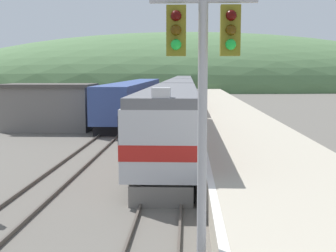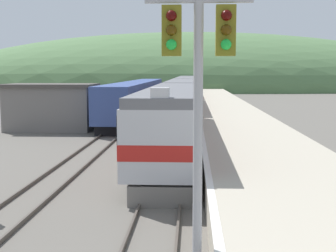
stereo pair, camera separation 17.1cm
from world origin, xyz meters
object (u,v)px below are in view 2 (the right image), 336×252
at_px(siding_train, 138,97).
at_px(signal_mast_main, 198,78).
at_px(express_train_lead_car, 172,118).
at_px(carriage_fourth, 187,84).
at_px(carriage_third, 185,89).
at_px(carriage_second, 182,97).

xyz_separation_m(siding_train, signal_mast_main, (6.21, -42.58, 2.77)).
distance_m(express_train_lead_car, carriage_fourth, 71.27).
bearing_deg(carriage_third, carriage_fourth, 90.00).
bearing_deg(express_train_lead_car, carriage_second, 90.00).
height_order(carriage_third, signal_mast_main, signal_mast_main).
distance_m(express_train_lead_car, siding_train, 26.00).
height_order(carriage_third, siding_train, carriage_third).
bearing_deg(signal_mast_main, carriage_second, 91.77).
bearing_deg(signal_mast_main, express_train_lead_car, 94.22).
distance_m(carriage_second, carriage_fourth, 47.74).
height_order(carriage_second, signal_mast_main, signal_mast_main).
xyz_separation_m(carriage_second, carriage_fourth, (0.00, 47.74, 0.00)).
bearing_deg(siding_train, express_train_lead_car, -79.02).
xyz_separation_m(carriage_second, siding_train, (-4.95, 1.99, -0.21)).
height_order(carriage_fourth, siding_train, carriage_fourth).
height_order(siding_train, signal_mast_main, signal_mast_main).
bearing_deg(carriage_third, signal_mast_main, -88.88).
height_order(carriage_third, carriage_fourth, same).
bearing_deg(carriage_fourth, express_train_lead_car, -90.00).
xyz_separation_m(express_train_lead_car, signal_mast_main, (1.26, -17.05, 2.55)).
distance_m(carriage_second, carriage_third, 23.87).
bearing_deg(carriage_second, carriage_third, 90.00).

